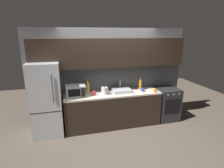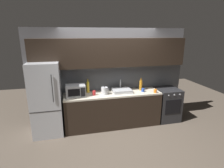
{
  "view_description": "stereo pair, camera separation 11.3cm",
  "coord_description": "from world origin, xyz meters",
  "views": [
    {
      "loc": [
        -1.12,
        -3.26,
        2.35
      ],
      "look_at": [
        -0.02,
        0.9,
        1.14
      ],
      "focal_mm": 28.67,
      "sensor_mm": 36.0,
      "label": 1
    },
    {
      "loc": [
        -1.01,
        -3.29,
        2.35
      ],
      "look_at": [
        -0.02,
        0.9,
        1.14
      ],
      "focal_mm": 28.67,
      "sensor_mm": 36.0,
      "label": 2
    }
  ],
  "objects": [
    {
      "name": "ground_plane",
      "position": [
        0.0,
        0.0,
        0.0
      ],
      "size": [
        10.0,
        10.0,
        0.0
      ],
      "primitive_type": "plane",
      "color": "#4C4238"
    },
    {
      "name": "back_wall",
      "position": [
        0.0,
        1.2,
        1.55
      ],
      "size": [
        4.19,
        0.44,
        2.5
      ],
      "color": "slate",
      "rests_on": "ground"
    },
    {
      "name": "counter_run",
      "position": [
        0.0,
        0.9,
        0.45
      ],
      "size": [
        2.45,
        0.6,
        0.9
      ],
      "color": "black",
      "rests_on": "ground"
    },
    {
      "name": "refrigerator",
      "position": [
        -1.6,
        0.9,
        0.87
      ],
      "size": [
        0.68,
        0.69,
        1.75
      ],
      "color": "#B7BABF",
      "rests_on": "ground"
    },
    {
      "name": "oven_range",
      "position": [
        1.56,
        0.9,
        0.45
      ],
      "size": [
        0.6,
        0.62,
        0.9
      ],
      "color": "#232326",
      "rests_on": "ground"
    },
    {
      "name": "microwave",
      "position": [
        -0.92,
        0.92,
        1.04
      ],
      "size": [
        0.46,
        0.35,
        0.27
      ],
      "color": "#A8AAAF",
      "rests_on": "counter_run"
    },
    {
      "name": "sink_basin",
      "position": [
        0.24,
        0.93,
        0.94
      ],
      "size": [
        0.48,
        0.38,
        0.3
      ],
      "color": "#ADAFB5",
      "rests_on": "counter_run"
    },
    {
      "name": "kettle",
      "position": [
        -0.22,
        0.87,
        0.99
      ],
      "size": [
        0.2,
        0.17,
        0.2
      ],
      "color": "#B7BABF",
      "rests_on": "counter_run"
    },
    {
      "name": "wine_bottle_yellow",
      "position": [
        -0.61,
        1.11,
        1.04
      ],
      "size": [
        0.07,
        0.07,
        0.35
      ],
      "color": "gold",
      "rests_on": "counter_run"
    },
    {
      "name": "wine_bottle_amber",
      "position": [
        0.78,
        0.98,
        1.04
      ],
      "size": [
        0.08,
        0.08,
        0.33
      ],
      "color": "#B27019",
      "rests_on": "counter_run"
    },
    {
      "name": "mug_blue",
      "position": [
        0.79,
        0.84,
        0.94
      ],
      "size": [
        0.08,
        0.08,
        0.09
      ],
      "primitive_type": "cylinder",
      "color": "#234299",
      "rests_on": "counter_run"
    },
    {
      "name": "mug_red",
      "position": [
        -0.49,
        0.86,
        0.95
      ],
      "size": [
        0.08,
        0.08,
        0.11
      ],
      "primitive_type": "cylinder",
      "color": "#A82323",
      "rests_on": "counter_run"
    },
    {
      "name": "mug_orange",
      "position": [
        1.06,
        0.69,
        0.94
      ],
      "size": [
        0.08,
        0.08,
        0.09
      ],
      "primitive_type": "cylinder",
      "color": "orange",
      "rests_on": "counter_run"
    }
  ]
}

